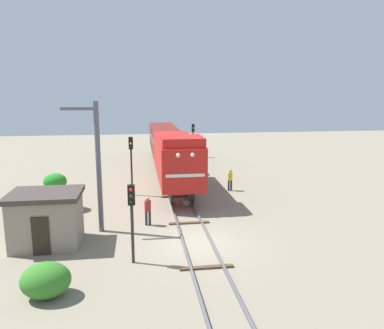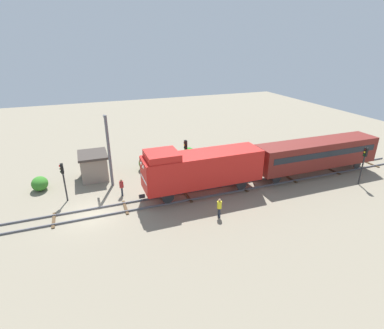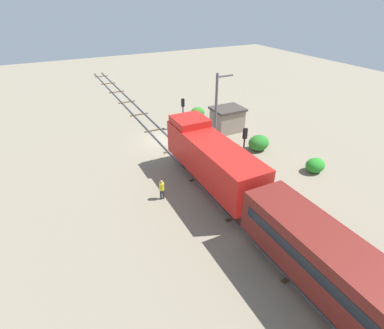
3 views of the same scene
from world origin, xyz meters
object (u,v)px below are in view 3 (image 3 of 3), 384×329
object	(u,v)px
traffic_signal_mid	(244,143)
catenary_mast	(217,106)
traffic_signal_near	(183,108)
relay_hut	(227,119)
locomotive	(211,157)
worker_near_track	(196,138)
worker_by_signal	(162,188)
passenger_car_leading	(359,288)

from	to	relation	value
traffic_signal_mid	catenary_mast	xyz separation A→B (m)	(-1.67, -7.31, 0.78)
traffic_signal_near	catenary_mast	world-z (taller)	catenary_mast
relay_hut	locomotive	bearing A→B (deg)	50.64
worker_near_track	relay_hut	distance (m)	5.54
locomotive	traffic_signal_mid	bearing A→B (deg)	-174.85
locomotive	catenary_mast	xyz separation A→B (m)	(-5.07, -7.61, 1.05)
worker_near_track	traffic_signal_mid	bearing A→B (deg)	32.56
worker_by_signal	relay_hut	world-z (taller)	relay_hut
traffic_signal_near	traffic_signal_mid	distance (m)	11.59
passenger_car_leading	catenary_mast	bearing A→B (deg)	-103.60
passenger_car_leading	worker_near_track	distance (m)	20.56
worker_near_track	traffic_signal_near	bearing A→B (deg)	-165.26
worker_near_track	catenary_mast	distance (m)	3.93
locomotive	passenger_car_leading	distance (m)	13.34
passenger_car_leading	relay_hut	world-z (taller)	passenger_car_leading
worker_by_signal	relay_hut	bearing A→B (deg)	78.58
passenger_car_leading	traffic_signal_mid	bearing A→B (deg)	-103.99
traffic_signal_mid	worker_by_signal	world-z (taller)	traffic_signal_mid
locomotive	traffic_signal_mid	distance (m)	3.42
catenary_mast	relay_hut	bearing A→B (deg)	-147.82
catenary_mast	traffic_signal_near	bearing A→B (deg)	-66.38
traffic_signal_near	worker_by_signal	xyz separation A→B (m)	(7.40, 11.79, -1.55)
traffic_signal_near	relay_hut	xyz separation A→B (m)	(-4.30, 2.74, -1.15)
worker_by_signal	relay_hut	xyz separation A→B (m)	(-11.70, -9.05, 0.40)
catenary_mast	relay_hut	world-z (taller)	catenary_mast
locomotive	relay_hut	xyz separation A→B (m)	(-7.50, -9.14, -1.38)
locomotive	worker_near_track	size ratio (longest dim) A/B	6.82
relay_hut	passenger_car_leading	bearing A→B (deg)	71.55
locomotive	worker_by_signal	distance (m)	4.56
locomotive	passenger_car_leading	xyz separation A→B (m)	(0.00, 13.34, -0.25)
worker_by_signal	passenger_car_leading	bearing A→B (deg)	-31.78
passenger_car_leading	catenary_mast	distance (m)	21.59
locomotive	relay_hut	distance (m)	11.91
worker_near_track	worker_by_signal	bearing A→B (deg)	-19.48
passenger_car_leading	traffic_signal_near	bearing A→B (deg)	-97.23
locomotive	worker_by_signal	bearing A→B (deg)	-1.26
relay_hut	traffic_signal_near	bearing A→B (deg)	-32.51
worker_near_track	relay_hut	bearing A→B (deg)	136.62
traffic_signal_near	relay_hut	world-z (taller)	traffic_signal_near
worker_by_signal	catenary_mast	xyz separation A→B (m)	(-9.27, -7.52, 2.83)
passenger_car_leading	traffic_signal_near	size ratio (longest dim) A/B	3.85
passenger_car_leading	locomotive	bearing A→B (deg)	-90.00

